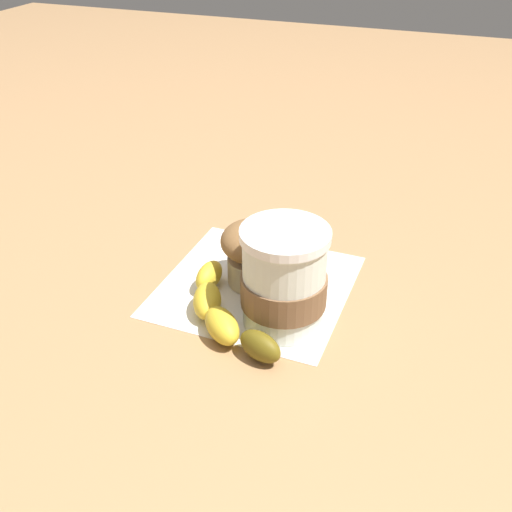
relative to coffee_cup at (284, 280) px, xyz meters
The scene contains 5 objects.
ground_plane 0.09m from the coffee_cup, 46.15° to the right, with size 3.00×3.00×0.00m, color #A87C51.
paper_napkin 0.09m from the coffee_cup, 46.15° to the right, with size 0.22×0.22×0.00m, color white.
coffee_cup is the anchor object (origin of this frame).
muffin 0.08m from the coffee_cup, 46.77° to the right, with size 0.08×0.08×0.08m.
banana 0.08m from the coffee_cup, 23.16° to the left, with size 0.14×0.14×0.03m.
Camera 1 is at (-0.21, 0.56, 0.42)m, focal length 42.00 mm.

